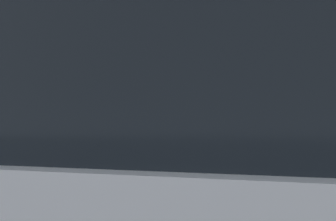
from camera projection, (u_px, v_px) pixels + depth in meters
name	position (u px, v px, depth m)	size (l,w,h in m)	color
parking_meter	(131.00, 131.00, 3.78)	(0.19, 0.20, 1.45)	slate
pedestrian_at_meter	(216.00, 146.00, 3.50)	(0.63, 0.55, 1.70)	brown
parked_sedan_white	(186.00, 219.00, 1.84)	(4.65, 1.92, 1.76)	white
background_railing	(198.00, 164.00, 5.24)	(24.06, 0.06, 1.00)	black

